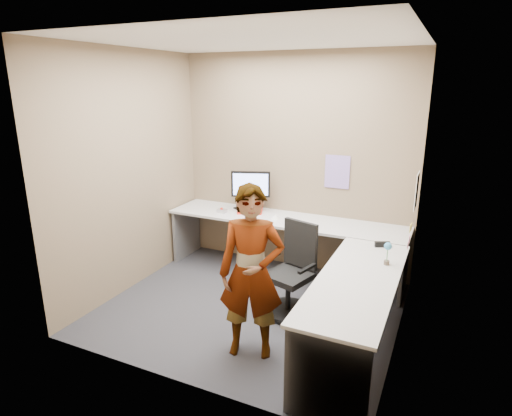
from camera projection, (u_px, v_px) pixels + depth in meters
The scene contains 21 objects.
ground at pixel (250, 308), 4.59m from camera, with size 3.00×3.00×0.00m, color #27272C.
wall_back at pixel (294, 164), 5.35m from camera, with size 3.00×3.00×0.00m, color brown.
wall_right at pixel (409, 203), 3.61m from camera, with size 2.70×2.70×0.00m, color brown.
wall_left at pixel (130, 173), 4.82m from camera, with size 2.70×2.70×0.00m, color brown.
ceiling at pixel (249, 39), 3.83m from camera, with size 3.00×3.00×0.00m, color white.
desk at pixel (302, 251), 4.59m from camera, with size 2.98×2.58×0.73m.
paper_ream at pixel (250, 210), 5.48m from camera, with size 0.31×0.23×0.06m, color red.
monitor at pixel (251, 186), 5.41m from camera, with size 0.48×0.22×0.47m.
laptop at pixel (249, 205), 5.61m from camera, with size 0.38×0.36×0.21m.
trackball_mouse at pixel (222, 211), 5.47m from camera, with size 0.12×0.08×0.07m.
origami at pixel (275, 217), 5.20m from camera, with size 0.10×0.10×0.06m, color white.
stapler at pixel (382, 244), 4.32m from camera, with size 0.15×0.04×0.06m, color black.
flower at pixel (388, 250), 3.86m from camera, with size 0.07×0.07×0.22m.
calendar_purple at pixel (337, 172), 5.13m from camera, with size 0.30×0.01×0.40m, color #846BB7.
calendar_white at pixel (417, 191), 4.42m from camera, with size 0.01×0.28×0.38m, color white.
sticky_note_a at pixel (410, 228), 4.20m from camera, with size 0.01×0.07×0.07m, color #F2E059.
sticky_note_b at pixel (409, 239), 4.28m from camera, with size 0.01×0.07×0.07m, color pink.
sticky_note_c at pixel (408, 245), 4.18m from camera, with size 0.01×0.07×0.07m, color pink.
sticky_note_d at pixel (411, 227), 4.34m from camera, with size 0.01×0.07×0.07m, color #F2E059.
office_chair at pixel (292, 277), 4.42m from camera, with size 0.54×0.53×0.95m.
person at pixel (251, 273), 3.64m from camera, with size 0.56×0.37×1.54m, color #999399.
Camera 1 is at (1.78, -3.70, 2.32)m, focal length 30.00 mm.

